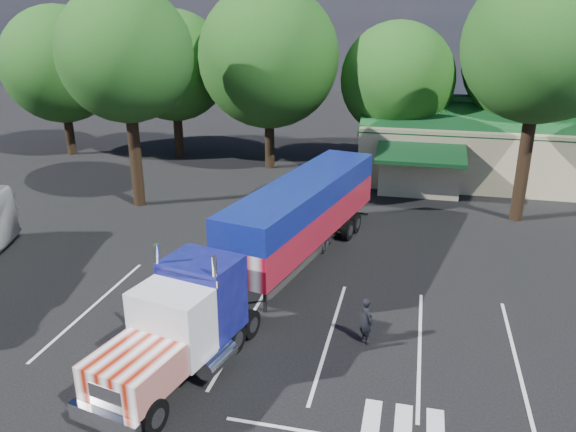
% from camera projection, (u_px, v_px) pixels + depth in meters
% --- Properties ---
extents(ground, '(120.00, 120.00, 0.00)m').
position_uv_depth(ground, '(283.00, 261.00, 26.55)').
color(ground, black).
rests_on(ground, ground).
extents(event_hall, '(24.20, 14.12, 5.55)m').
position_uv_depth(event_hall, '(535.00, 147.00, 39.10)').
color(event_hall, tan).
rests_on(event_hall, ground).
extents(tree_row_a, '(9.00, 9.00, 11.68)m').
position_uv_depth(tree_row_a, '(60.00, 65.00, 43.91)').
color(tree_row_a, black).
rests_on(tree_row_a, ground).
extents(tree_row_b, '(8.40, 8.40, 11.35)m').
position_uv_depth(tree_row_b, '(174.00, 66.00, 43.17)').
color(tree_row_b, black).
rests_on(tree_row_b, ground).
extents(tree_row_c, '(10.00, 10.00, 13.05)m').
position_uv_depth(tree_row_c, '(269.00, 57.00, 39.67)').
color(tree_row_c, black).
rests_on(tree_row_c, ground).
extents(tree_row_d, '(8.00, 8.00, 10.60)m').
position_uv_depth(tree_row_d, '(397.00, 80.00, 39.42)').
color(tree_row_d, black).
rests_on(tree_row_d, ground).
extents(tree_row_e, '(9.60, 9.60, 12.90)m').
position_uv_depth(tree_row_e, '(536.00, 59.00, 37.42)').
color(tree_row_e, black).
rests_on(tree_row_e, ground).
extents(tree_near_left, '(7.60, 7.60, 12.65)m').
position_uv_depth(tree_near_left, '(126.00, 55.00, 31.27)').
color(tree_near_left, black).
rests_on(tree_near_left, ground).
extents(tree_near_right, '(8.00, 8.00, 13.50)m').
position_uv_depth(tree_near_right, '(541.00, 46.00, 28.58)').
color(tree_near_right, black).
rests_on(tree_near_right, ground).
extents(semi_truck, '(6.60, 19.67, 4.11)m').
position_uv_depth(semi_truck, '(279.00, 232.00, 23.70)').
color(semi_truck, black).
rests_on(semi_truck, ground).
extents(woman, '(0.69, 0.75, 1.72)m').
position_uv_depth(woman, '(367.00, 320.00, 19.80)').
color(woman, black).
rests_on(woman, ground).
extents(bicycle, '(0.80, 1.81, 0.92)m').
position_uv_depth(bicycle, '(328.00, 240.00, 27.75)').
color(bicycle, black).
rests_on(bicycle, ground).
extents(silver_sedan, '(4.26, 1.77, 1.37)m').
position_uv_depth(silver_sedan, '(511.00, 181.00, 36.55)').
color(silver_sedan, '#B1B3B9').
rests_on(silver_sedan, ground).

